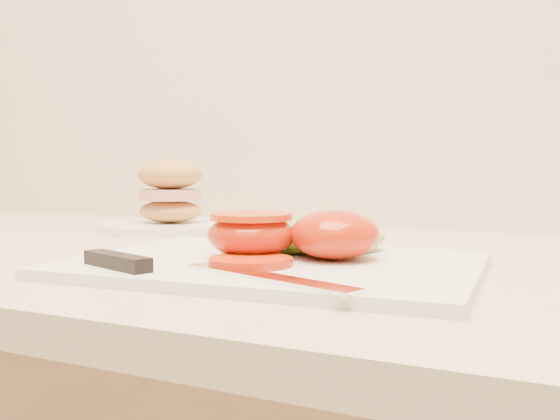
% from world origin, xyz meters
% --- Properties ---
extents(cutting_board, '(0.38, 0.29, 0.01)m').
position_xyz_m(cutting_board, '(-0.29, 1.57, 0.94)').
color(cutting_board, white).
rests_on(cutting_board, counter).
extents(tomato_half_dome, '(0.08, 0.08, 0.05)m').
position_xyz_m(tomato_half_dome, '(-0.24, 1.59, 0.96)').
color(tomato_half_dome, red).
rests_on(tomato_half_dome, cutting_board).
extents(tomato_half_cut, '(0.08, 0.08, 0.04)m').
position_xyz_m(tomato_half_cut, '(-0.31, 1.57, 0.96)').
color(tomato_half_cut, red).
rests_on(tomato_half_cut, cutting_board).
extents(tomato_slice_0, '(0.07, 0.07, 0.01)m').
position_xyz_m(tomato_slice_0, '(-0.29, 1.53, 0.94)').
color(tomato_slice_0, '#E5540D').
rests_on(tomato_slice_0, cutting_board).
extents(lettuce_leaf_0, '(0.15, 0.11, 0.03)m').
position_xyz_m(lettuce_leaf_0, '(-0.31, 1.64, 0.95)').
color(lettuce_leaf_0, '#76BA31').
rests_on(lettuce_leaf_0, cutting_board).
extents(lettuce_leaf_1, '(0.13, 0.11, 0.02)m').
position_xyz_m(lettuce_leaf_1, '(-0.26, 1.65, 0.95)').
color(lettuce_leaf_1, '#76BA31').
rests_on(lettuce_leaf_1, cutting_board).
extents(knife, '(0.26, 0.08, 0.01)m').
position_xyz_m(knife, '(-0.33, 1.47, 0.94)').
color(knife, silver).
rests_on(knife, cutting_board).
extents(sandwich_plate, '(0.21, 0.21, 0.11)m').
position_xyz_m(sandwich_plate, '(-0.59, 1.82, 0.97)').
color(sandwich_plate, white).
rests_on(sandwich_plate, counter).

